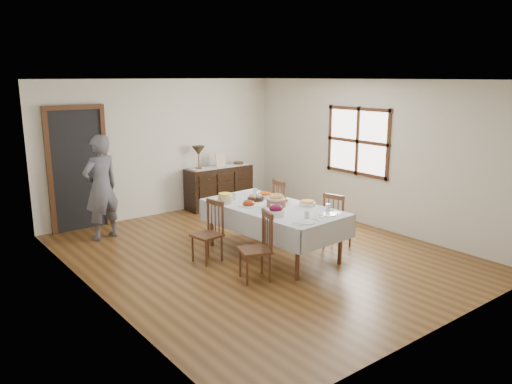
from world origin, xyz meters
TOP-DOWN VIEW (x-y plane):
  - ground at (0.00, 0.00)m, footprint 6.00×6.00m
  - room_shell at (-0.15, 0.42)m, footprint 5.02×6.02m
  - dining_table at (0.13, -0.14)m, footprint 1.28×2.28m
  - chair_left_near at (-0.63, -0.76)m, footprint 0.49×0.49m
  - chair_left_far at (-0.76, 0.23)m, footprint 0.42×0.42m
  - chair_right_near at (1.08, -0.54)m, footprint 0.46×0.46m
  - chair_right_far at (0.85, 0.39)m, footprint 0.48×0.48m
  - sideboard at (1.07, 2.72)m, footprint 1.40×0.51m
  - person at (-1.60, 2.18)m, footprint 0.65×0.50m
  - bread_basket at (0.16, -0.18)m, footprint 0.29×0.29m
  - egg_basket at (0.15, 0.30)m, footprint 0.26×0.26m
  - ham_platter_a at (-0.14, 0.09)m, footprint 0.29×0.29m
  - ham_platter_b at (0.39, -0.06)m, footprint 0.27×0.27m
  - beet_bowl at (-0.17, -0.57)m, footprint 0.23×0.23m
  - carrot_bowl at (0.36, 0.33)m, footprint 0.22×0.22m
  - pineapple_bowl at (-0.32, 0.46)m, footprint 0.23×0.23m
  - casserole_dish at (0.57, -0.42)m, footprint 0.25×0.25m
  - butter_dish at (0.09, -0.27)m, footprint 0.15×0.10m
  - setting_left at (-0.02, -1.01)m, footprint 0.43×0.31m
  - setting_right at (0.50, -0.91)m, footprint 0.43×0.31m
  - glass_far_a at (-0.07, 0.56)m, footprint 0.07×0.07m
  - glass_far_b at (0.41, 0.65)m, footprint 0.07×0.07m
  - runner at (1.08, 2.71)m, footprint 1.30×0.35m
  - table_lamp at (0.62, 2.76)m, footprint 0.26×0.26m
  - picture_frame at (1.09, 2.68)m, footprint 0.22×0.08m
  - deco_bowl at (1.55, 2.70)m, footprint 0.20×0.20m

SIDE VIEW (x-z plane):
  - ground at x=0.00m, z-range 0.00..0.00m
  - sideboard at x=1.07m, z-range 0.00..0.84m
  - chair_left_far at x=-0.76m, z-range 0.01..0.90m
  - chair_right_near at x=1.08m, z-range 0.01..0.90m
  - chair_left_near at x=-0.63m, z-range 0.01..0.93m
  - chair_right_far at x=0.85m, z-range 0.01..0.98m
  - dining_table at x=0.13m, z-range 0.29..1.05m
  - setting_left at x=-0.02m, z-range 0.73..0.83m
  - setting_right at x=0.50m, z-range 0.73..0.83m
  - ham_platter_a at x=-0.14m, z-range 0.73..0.84m
  - ham_platter_b at x=0.39m, z-range 0.73..0.85m
  - casserole_dish at x=0.57m, z-range 0.75..0.83m
  - butter_dish at x=0.09m, z-range 0.76..0.83m
  - egg_basket at x=0.15m, z-range 0.74..0.84m
  - carrot_bowl at x=0.36m, z-range 0.75..0.84m
  - glass_far_b at x=0.41m, z-range 0.76..0.85m
  - glass_far_a at x=-0.07m, z-range 0.76..0.87m
  - beet_bowl at x=-0.17m, z-range 0.75..0.91m
  - pineapple_bowl at x=-0.32m, z-range 0.75..0.90m
  - bread_basket at x=0.16m, z-range 0.75..0.94m
  - runner at x=1.08m, z-range 0.84..0.85m
  - deco_bowl at x=1.55m, z-range 0.84..0.90m
  - person at x=-1.60m, z-range 0.00..1.85m
  - picture_frame at x=1.09m, z-range 0.84..1.12m
  - table_lamp at x=0.62m, z-range 0.97..1.43m
  - room_shell at x=-0.15m, z-range 0.32..2.97m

